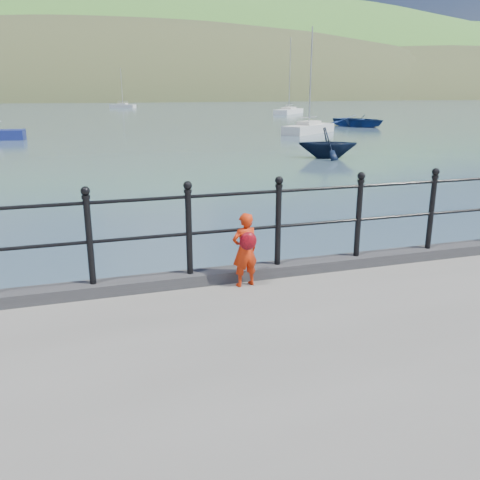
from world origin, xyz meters
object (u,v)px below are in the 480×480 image
object	(u,v)px
launch_blue	(359,121)
sailboat_far	(289,111)
railing	(235,219)
child	(245,249)
launch_navy	(328,143)
sailboat_near	(309,129)
sailboat_deep	(123,106)

from	to	relation	value
launch_blue	sailboat_far	xyz separation A→B (m)	(4.57, 28.53, -0.24)
launch_blue	sailboat_far	distance (m)	28.90
railing	child	world-z (taller)	railing
railing	launch_navy	xyz separation A→B (m)	(10.56, 18.05, -1.04)
railing	sailboat_near	bearing A→B (deg)	63.51
child	sailboat_deep	world-z (taller)	sailboat_deep
launch_blue	launch_navy	distance (m)	25.09
railing	launch_blue	bearing A→B (deg)	57.70
railing	child	bearing A→B (deg)	-77.91
child	sailboat_near	xyz separation A→B (m)	(16.38, 33.23, -1.15)
child	sailboat_far	xyz separation A→B (m)	(29.09, 67.66, -1.14)
sailboat_far	launch_blue	bearing A→B (deg)	-147.71
launch_blue	sailboat_deep	world-z (taller)	sailboat_deep
railing	launch_blue	world-z (taller)	railing
child	sailboat_near	size ratio (longest dim) A/B	0.11
railing	sailboat_near	xyz separation A→B (m)	(16.43, 32.97, -1.48)
sailboat_near	launch_navy	bearing A→B (deg)	-149.00
child	sailboat_far	size ratio (longest dim) A/B	0.09
child	sailboat_far	bearing A→B (deg)	-123.54
sailboat_far	sailboat_deep	world-z (taller)	sailboat_far
launch_blue	railing	bearing A→B (deg)	-142.95
launch_navy	sailboat_deep	size ratio (longest dim) A/B	0.38
railing	launch_blue	xyz separation A→B (m)	(24.57, 38.87, -1.24)
launch_navy	sailboat_far	size ratio (longest dim) A/B	0.27
sailboat_far	sailboat_deep	bearing A→B (deg)	73.00
launch_blue	sailboat_deep	distance (m)	65.90
launch_navy	sailboat_far	xyz separation A→B (m)	(18.58, 49.35, -0.45)
launch_blue	sailboat_deep	size ratio (longest dim) A/B	0.71
launch_navy	child	bearing A→B (deg)	168.56
railing	sailboat_deep	size ratio (longest dim) A/B	2.30
sailboat_near	sailboat_deep	size ratio (longest dim) A/B	1.07
sailboat_far	sailboat_deep	xyz separation A→B (m)	(-21.62, 35.13, 0.00)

